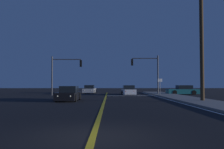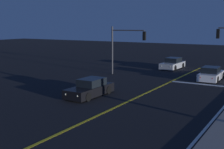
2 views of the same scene
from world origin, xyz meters
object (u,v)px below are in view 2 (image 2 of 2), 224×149
(car_mid_block_white, at_px, (211,74))
(traffic_signal_far_left, at_px, (125,43))
(car_parked_curb_silver, at_px, (173,64))
(car_far_approaching_black, at_px, (90,89))

(car_mid_block_white, relative_size, traffic_signal_far_left, 0.82)
(car_parked_curb_silver, bearing_deg, traffic_signal_far_left, 70.57)
(traffic_signal_far_left, bearing_deg, car_mid_block_white, 10.94)
(car_parked_curb_silver, bearing_deg, car_mid_block_white, 138.63)
(car_mid_block_white, height_order, traffic_signal_far_left, traffic_signal_far_left)
(car_far_approaching_black, bearing_deg, traffic_signal_far_left, -75.66)
(car_far_approaching_black, height_order, traffic_signal_far_left, traffic_signal_far_left)
(traffic_signal_far_left, bearing_deg, car_far_approaching_black, -76.35)
(car_far_approaching_black, relative_size, traffic_signal_far_left, 0.86)
(car_parked_curb_silver, relative_size, car_mid_block_white, 1.03)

